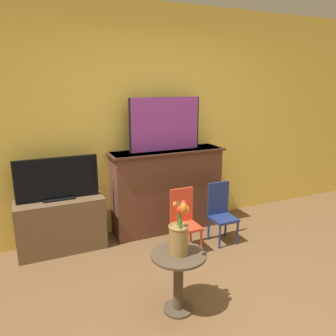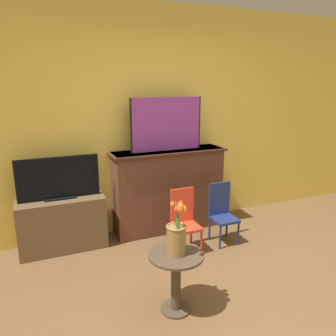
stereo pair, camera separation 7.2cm
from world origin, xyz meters
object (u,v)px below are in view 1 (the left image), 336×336
painting (165,124)px  chair_red (184,218)px  chair_blue (221,210)px  vase_tulips (179,235)px  tv_monitor (57,179)px

painting → chair_red: bearing=-92.9°
painting → chair_blue: painting is taller
vase_tulips → chair_red: bearing=60.9°
painting → chair_red: size_ratio=1.28×
tv_monitor → chair_red: bearing=-24.0°
painting → vase_tulips: (-0.53, -1.47, -0.66)m
tv_monitor → vase_tulips: (0.73, -1.45, -0.14)m
chair_red → chair_blue: size_ratio=1.00×
vase_tulips → painting: bearing=70.3°
chair_red → vase_tulips: bearing=-119.1°
painting → chair_red: painting is taller
painting → tv_monitor: 1.37m
tv_monitor → vase_tulips: size_ratio=1.84×
tv_monitor → vase_tulips: bearing=-63.1°
chair_red → painting: bearing=87.1°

